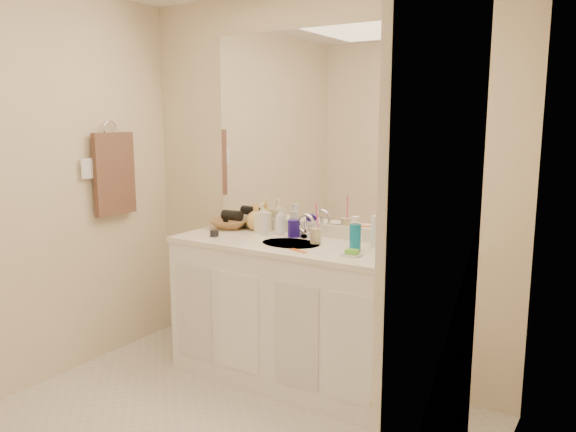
# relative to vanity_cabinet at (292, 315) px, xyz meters

# --- Properties ---
(wall_back) EXTENTS (2.60, 0.02, 2.40)m
(wall_back) POSITION_rel_vanity_cabinet_xyz_m (0.00, 0.28, 0.77)
(wall_back) COLOR beige
(wall_back) RESTS_ON floor
(wall_left) EXTENTS (0.02, 2.60, 2.40)m
(wall_left) POSITION_rel_vanity_cabinet_xyz_m (-1.30, -1.02, 0.77)
(wall_left) COLOR beige
(wall_left) RESTS_ON floor
(wall_right) EXTENTS (0.02, 2.60, 2.40)m
(wall_right) POSITION_rel_vanity_cabinet_xyz_m (1.30, -1.02, 0.77)
(wall_right) COLOR beige
(wall_right) RESTS_ON floor
(vanity_cabinet) EXTENTS (1.50, 0.55, 0.85)m
(vanity_cabinet) POSITION_rel_vanity_cabinet_xyz_m (0.00, 0.00, 0.00)
(vanity_cabinet) COLOR white
(vanity_cabinet) RESTS_ON floor
(countertop) EXTENTS (1.52, 0.57, 0.03)m
(countertop) POSITION_rel_vanity_cabinet_xyz_m (0.00, 0.00, 0.44)
(countertop) COLOR white
(countertop) RESTS_ON vanity_cabinet
(backsplash) EXTENTS (1.52, 0.03, 0.08)m
(backsplash) POSITION_rel_vanity_cabinet_xyz_m (0.00, 0.26, 0.50)
(backsplash) COLOR silver
(backsplash) RESTS_ON countertop
(sink_basin) EXTENTS (0.37, 0.37, 0.02)m
(sink_basin) POSITION_rel_vanity_cabinet_xyz_m (0.00, -0.02, 0.44)
(sink_basin) COLOR beige
(sink_basin) RESTS_ON countertop
(faucet) EXTENTS (0.02, 0.02, 0.11)m
(faucet) POSITION_rel_vanity_cabinet_xyz_m (0.00, 0.16, 0.51)
(faucet) COLOR silver
(faucet) RESTS_ON countertop
(mirror) EXTENTS (1.48, 0.01, 1.20)m
(mirror) POSITION_rel_vanity_cabinet_xyz_m (0.00, 0.27, 1.14)
(mirror) COLOR white
(mirror) RESTS_ON wall_back
(blue_mug) EXTENTS (0.09, 0.09, 0.11)m
(blue_mug) POSITION_rel_vanity_cabinet_xyz_m (-0.08, 0.15, 0.51)
(blue_mug) COLOR navy
(blue_mug) RESTS_ON countertop
(tan_cup) EXTENTS (0.07, 0.07, 0.09)m
(tan_cup) POSITION_rel_vanity_cabinet_xyz_m (0.13, 0.06, 0.50)
(tan_cup) COLOR #C9B98D
(tan_cup) RESTS_ON countertop
(toothbrush) EXTENTS (0.02, 0.04, 0.18)m
(toothbrush) POSITION_rel_vanity_cabinet_xyz_m (0.14, 0.06, 0.60)
(toothbrush) COLOR #F23F91
(toothbrush) RESTS_ON tan_cup
(mouthwash_bottle) EXTENTS (0.07, 0.07, 0.15)m
(mouthwash_bottle) POSITION_rel_vanity_cabinet_xyz_m (0.41, 0.01, 0.53)
(mouthwash_bottle) COLOR #0D77A1
(mouthwash_bottle) RESTS_ON countertop
(clear_pump_bottle) EXTENTS (0.07, 0.07, 0.18)m
(clear_pump_bottle) POSITION_rel_vanity_cabinet_xyz_m (0.47, 0.17, 0.55)
(clear_pump_bottle) COLOR white
(clear_pump_bottle) RESTS_ON countertop
(soap_dish) EXTENTS (0.11, 0.09, 0.01)m
(soap_dish) POSITION_rel_vanity_cabinet_xyz_m (0.45, -0.11, 0.46)
(soap_dish) COLOR silver
(soap_dish) RESTS_ON countertop
(green_soap) EXTENTS (0.07, 0.05, 0.02)m
(green_soap) POSITION_rel_vanity_cabinet_xyz_m (0.45, -0.11, 0.48)
(green_soap) COLOR #69CE32
(green_soap) RESTS_ON soap_dish
(orange_comb) EXTENTS (0.12, 0.06, 0.00)m
(orange_comb) POSITION_rel_vanity_cabinet_xyz_m (0.14, -0.17, 0.46)
(orange_comb) COLOR #DE5C17
(orange_comb) RESTS_ON countertop
(dark_jar) EXTENTS (0.07, 0.07, 0.04)m
(dark_jar) POSITION_rel_vanity_cabinet_xyz_m (-0.51, -0.11, 0.47)
(dark_jar) COLOR black
(dark_jar) RESTS_ON countertop
(extra_white_bottle) EXTENTS (0.06, 0.06, 0.15)m
(extra_white_bottle) POSITION_rel_vanity_cabinet_xyz_m (-0.26, 0.08, 0.53)
(extra_white_bottle) COLOR white
(extra_white_bottle) RESTS_ON countertop
(soap_bottle_white) EXTENTS (0.07, 0.07, 0.17)m
(soap_bottle_white) POSITION_rel_vanity_cabinet_xyz_m (-0.20, 0.18, 0.54)
(soap_bottle_white) COLOR white
(soap_bottle_white) RESTS_ON countertop
(soap_bottle_cream) EXTENTS (0.10, 0.10, 0.19)m
(soap_bottle_cream) POSITION_rel_vanity_cabinet_xyz_m (-0.34, 0.18, 0.55)
(soap_bottle_cream) COLOR #F6F4C8
(soap_bottle_cream) RESTS_ON countertop
(soap_bottle_yellow) EXTENTS (0.18, 0.18, 0.18)m
(soap_bottle_yellow) POSITION_rel_vanity_cabinet_xyz_m (-0.42, 0.21, 0.54)
(soap_bottle_yellow) COLOR #E3B458
(soap_bottle_yellow) RESTS_ON countertop
(wicker_basket) EXTENTS (0.33, 0.33, 0.06)m
(wicker_basket) POSITION_rel_vanity_cabinet_xyz_m (-0.60, 0.16, 0.49)
(wicker_basket) COLOR olive
(wicker_basket) RESTS_ON countertop
(hair_dryer) EXTENTS (0.15, 0.08, 0.07)m
(hair_dryer) POSITION_rel_vanity_cabinet_xyz_m (-0.58, 0.16, 0.54)
(hair_dryer) COLOR black
(hair_dryer) RESTS_ON wicker_basket
(towel_ring) EXTENTS (0.01, 0.11, 0.11)m
(towel_ring) POSITION_rel_vanity_cabinet_xyz_m (-1.27, -0.25, 1.12)
(towel_ring) COLOR silver
(towel_ring) RESTS_ON wall_left
(hand_towel) EXTENTS (0.04, 0.32, 0.55)m
(hand_towel) POSITION_rel_vanity_cabinet_xyz_m (-1.25, -0.25, 0.82)
(hand_towel) COLOR #412B23
(hand_towel) RESTS_ON towel_ring
(switch_plate) EXTENTS (0.01, 0.08, 0.13)m
(switch_plate) POSITION_rel_vanity_cabinet_xyz_m (-1.27, -0.45, 0.88)
(switch_plate) COLOR white
(switch_plate) RESTS_ON wall_left
(door) EXTENTS (0.02, 0.82, 2.00)m
(door) POSITION_rel_vanity_cabinet_xyz_m (1.29, -1.32, 0.57)
(door) COLOR white
(door) RESTS_ON floor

